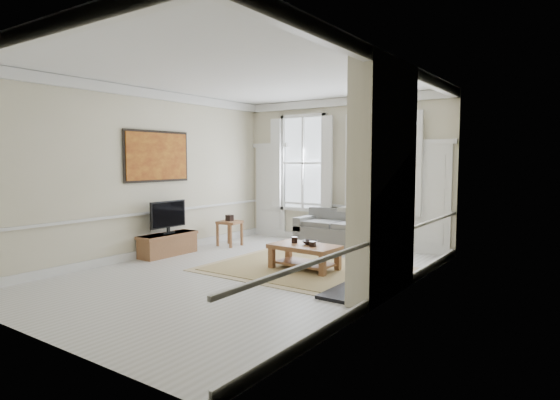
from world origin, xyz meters
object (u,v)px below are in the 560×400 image
Objects in this scene: tv_stand at (168,244)px; sofa at (339,232)px; side_table at (230,226)px; coffee_table at (305,249)px.

sofa is at bearing 47.51° from tv_stand.
side_table is (-2.20, -1.21, 0.11)m from sofa.
tv_stand is at bearing -132.49° from sofa.
coffee_table is (2.67, -1.03, -0.09)m from side_table.
side_table is 1.61m from tv_stand.
sofa reaches higher than coffee_table.
sofa is 1.48× the size of coffee_table.
sofa reaches higher than side_table.
coffee_table is 3.06m from tv_stand.
coffee_table is at bearing -21.07° from side_table.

